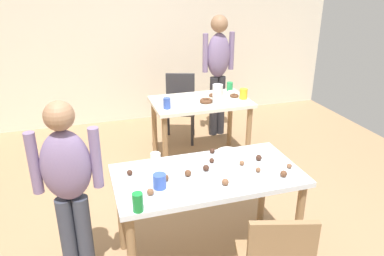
{
  "coord_description": "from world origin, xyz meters",
  "views": [
    {
      "loc": [
        -0.69,
        -2.28,
        2.09
      ],
      "look_at": [
        0.16,
        0.46,
        0.9
      ],
      "focal_mm": 35.16,
      "sensor_mm": 36.0,
      "label": 1
    }
  ],
  "objects_px": {
    "dining_table_near": "(208,185)",
    "person_girl_near": "(69,183)",
    "person_adult_far": "(218,65)",
    "dining_table_far": "(201,110)",
    "mixing_bowl": "(228,156)",
    "soda_can": "(138,202)",
    "pitcher_far": "(218,94)",
    "chair_far_table": "(180,103)"
  },
  "relations": [
    {
      "from": "dining_table_near",
      "to": "mixing_bowl",
      "type": "xyz_separation_m",
      "value": [
        0.22,
        0.15,
        0.14
      ]
    },
    {
      "from": "chair_far_table",
      "to": "pitcher_far",
      "type": "bearing_deg",
      "value": -77.05
    },
    {
      "from": "pitcher_far",
      "to": "dining_table_near",
      "type": "bearing_deg",
      "value": -113.25
    },
    {
      "from": "dining_table_far",
      "to": "chair_far_table",
      "type": "bearing_deg",
      "value": 94.61
    },
    {
      "from": "person_girl_near",
      "to": "mixing_bowl",
      "type": "distance_m",
      "value": 1.18
    },
    {
      "from": "person_girl_near",
      "to": "soda_can",
      "type": "xyz_separation_m",
      "value": [
        0.4,
        -0.34,
        -0.01
      ]
    },
    {
      "from": "person_girl_near",
      "to": "pitcher_far",
      "type": "relative_size",
      "value": 6.4
    },
    {
      "from": "dining_table_near",
      "to": "pitcher_far",
      "type": "relative_size",
      "value": 6.26
    },
    {
      "from": "dining_table_far",
      "to": "chair_far_table",
      "type": "distance_m",
      "value": 0.71
    },
    {
      "from": "soda_can",
      "to": "person_adult_far",
      "type": "bearing_deg",
      "value": 59.92
    },
    {
      "from": "person_girl_near",
      "to": "mixing_bowl",
      "type": "bearing_deg",
      "value": 5.77
    },
    {
      "from": "mixing_bowl",
      "to": "dining_table_near",
      "type": "bearing_deg",
      "value": -145.18
    },
    {
      "from": "dining_table_near",
      "to": "chair_far_table",
      "type": "bearing_deg",
      "value": 79.55
    },
    {
      "from": "chair_far_table",
      "to": "pitcher_far",
      "type": "relative_size",
      "value": 4.02
    },
    {
      "from": "dining_table_far",
      "to": "soda_can",
      "type": "xyz_separation_m",
      "value": [
        -1.04,
        -1.92,
        0.18
      ]
    },
    {
      "from": "pitcher_far",
      "to": "mixing_bowl",
      "type": "bearing_deg",
      "value": -107.36
    },
    {
      "from": "dining_table_far",
      "to": "pitcher_far",
      "type": "relative_size",
      "value": 5.09
    },
    {
      "from": "dining_table_far",
      "to": "person_adult_far",
      "type": "distance_m",
      "value": 0.89
    },
    {
      "from": "chair_far_table",
      "to": "dining_table_near",
      "type": "bearing_deg",
      "value": -100.45
    },
    {
      "from": "chair_far_table",
      "to": "pitcher_far",
      "type": "xyz_separation_m",
      "value": [
        0.2,
        -0.85,
        0.36
      ]
    },
    {
      "from": "chair_far_table",
      "to": "soda_can",
      "type": "xyz_separation_m",
      "value": [
        -0.98,
        -2.61,
        0.31
      ]
    },
    {
      "from": "mixing_bowl",
      "to": "pitcher_far",
      "type": "height_order",
      "value": "pitcher_far"
    },
    {
      "from": "person_girl_near",
      "to": "dining_table_near",
      "type": "bearing_deg",
      "value": -1.89
    },
    {
      "from": "person_girl_near",
      "to": "pitcher_far",
      "type": "bearing_deg",
      "value": 41.81
    },
    {
      "from": "person_adult_far",
      "to": "soda_can",
      "type": "bearing_deg",
      "value": -120.08
    },
    {
      "from": "person_adult_far",
      "to": "dining_table_far",
      "type": "bearing_deg",
      "value": -124.45
    },
    {
      "from": "chair_far_table",
      "to": "person_adult_far",
      "type": "relative_size",
      "value": 0.54
    },
    {
      "from": "person_girl_near",
      "to": "chair_far_table",
      "type": "bearing_deg",
      "value": 58.63
    },
    {
      "from": "dining_table_far",
      "to": "person_adult_far",
      "type": "bearing_deg",
      "value": 55.55
    },
    {
      "from": "dining_table_far",
      "to": "mixing_bowl",
      "type": "distance_m",
      "value": 1.49
    },
    {
      "from": "dining_table_near",
      "to": "person_girl_near",
      "type": "relative_size",
      "value": 0.98
    },
    {
      "from": "dining_table_near",
      "to": "soda_can",
      "type": "relative_size",
      "value": 11.09
    },
    {
      "from": "dining_table_far",
      "to": "mixing_bowl",
      "type": "height_order",
      "value": "mixing_bowl"
    },
    {
      "from": "person_girl_near",
      "to": "soda_can",
      "type": "height_order",
      "value": "person_girl_near"
    },
    {
      "from": "dining_table_near",
      "to": "soda_can",
      "type": "distance_m",
      "value": 0.66
    },
    {
      "from": "soda_can",
      "to": "person_girl_near",
      "type": "bearing_deg",
      "value": 139.05
    },
    {
      "from": "dining_table_near",
      "to": "dining_table_far",
      "type": "bearing_deg",
      "value": 73.39
    },
    {
      "from": "pitcher_far",
      "to": "chair_far_table",
      "type": "bearing_deg",
      "value": 102.95
    },
    {
      "from": "person_girl_near",
      "to": "mixing_bowl",
      "type": "height_order",
      "value": "person_girl_near"
    },
    {
      "from": "person_girl_near",
      "to": "pitcher_far",
      "type": "distance_m",
      "value": 2.12
    },
    {
      "from": "dining_table_far",
      "to": "person_girl_near",
      "type": "distance_m",
      "value": 2.14
    },
    {
      "from": "person_adult_far",
      "to": "soda_can",
      "type": "xyz_separation_m",
      "value": [
        -1.51,
        -2.6,
        -0.16
      ]
    }
  ]
}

